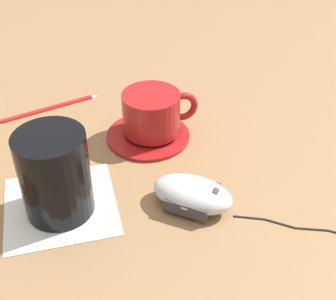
# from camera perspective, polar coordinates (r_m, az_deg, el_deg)

# --- Properties ---
(ground_plane) EXTENTS (3.00, 3.00, 0.00)m
(ground_plane) POSITION_cam_1_polar(r_m,az_deg,el_deg) (0.66, -4.19, -0.27)
(ground_plane) COLOR olive
(saucer) EXTENTS (0.12, 0.12, 0.01)m
(saucer) POSITION_cam_1_polar(r_m,az_deg,el_deg) (0.68, -2.46, 1.93)
(saucer) COLOR maroon
(saucer) RESTS_ON ground
(coffee_cup) EXTENTS (0.11, 0.08, 0.06)m
(coffee_cup) POSITION_cam_1_polar(r_m,az_deg,el_deg) (0.67, -1.86, 4.62)
(coffee_cup) COLOR maroon
(coffee_cup) RESTS_ON saucer
(computer_mouse) EXTENTS (0.11, 0.09, 0.04)m
(computer_mouse) POSITION_cam_1_polar(r_m,az_deg,el_deg) (0.56, 3.00, -5.37)
(computer_mouse) COLOR silver
(computer_mouse) RESTS_ON ground
(napkin_under_glass) EXTENTS (0.17, 0.17, 0.00)m
(napkin_under_glass) POSITION_cam_1_polar(r_m,az_deg,el_deg) (0.59, -12.99, -6.60)
(napkin_under_glass) COLOR silver
(napkin_under_glass) RESTS_ON ground
(drinking_glass) EXTENTS (0.08, 0.08, 0.11)m
(drinking_glass) POSITION_cam_1_polar(r_m,az_deg,el_deg) (0.55, -13.62, -2.88)
(drinking_glass) COLOR black
(drinking_glass) RESTS_ON napkin_under_glass
(pen) EXTENTS (0.14, 0.09, 0.01)m
(pen) POSITION_cam_1_polar(r_m,az_deg,el_deg) (0.77, -14.10, 5.20)
(pen) COLOR #B21919
(pen) RESTS_ON ground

